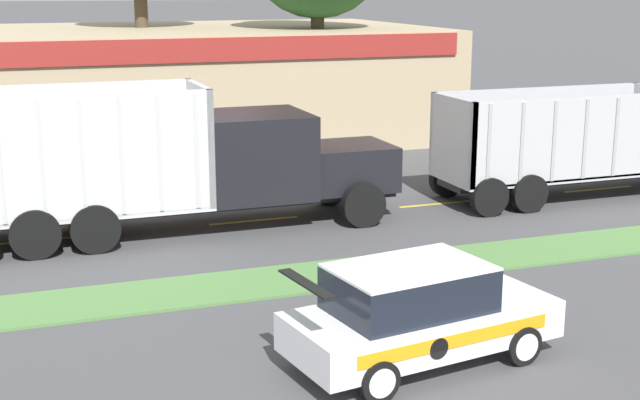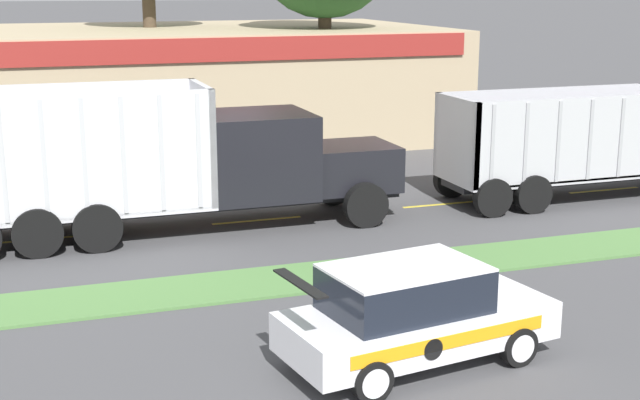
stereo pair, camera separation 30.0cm
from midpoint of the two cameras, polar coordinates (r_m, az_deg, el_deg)
The scene contains 8 objects.
grass_verge at distance 18.54m, azimuth -3.93°, elevation -5.36°, with size 120.00×1.86×0.06m, color #517F42.
centre_line_4 at distance 22.71m, azimuth -16.96°, elevation -2.40°, with size 2.40×0.14×0.01m, color yellow.
centre_line_5 at distance 23.45m, azimuth -3.69°, elevation -1.31°, with size 2.40×0.14×0.01m, color yellow.
centre_line_6 at distance 25.35m, azimuth 8.17°, elevation -0.27°, with size 2.40×0.14×0.01m, color yellow.
centre_line_7 at distance 28.17m, azimuth 18.01°, elevation 0.61°, with size 2.40×0.14×0.01m, color yellow.
dump_truck_lead at distance 22.56m, azimuth -6.66°, elevation 2.15°, with size 11.15×2.81×3.67m.
rally_car at distance 14.65m, azimuth 6.56°, elevation -7.23°, with size 4.72×2.52×1.73m.
store_building_backdrop at distance 36.01m, azimuth -14.53°, elevation 7.09°, with size 27.70×12.10×4.33m.
Camera 2 is at (-4.31, -7.40, 6.10)m, focal length 50.00 mm.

